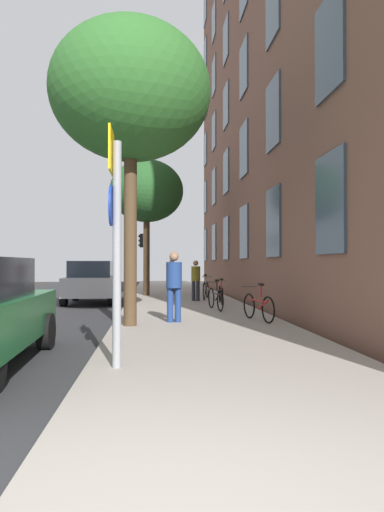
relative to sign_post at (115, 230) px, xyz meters
The scene contains 16 objects.
ground_plane 11.51m from the sign_post, 99.21° to the left, with size 41.80×41.80×0.00m, color #332D28.
road_asphalt 12.02m from the sign_post, 109.28° to the left, with size 7.00×38.00×0.01m, color #2D2D30.
sidewalk 11.48m from the sign_post, 81.44° to the left, with size 4.20×38.00×0.12m, color #9E9389.
building_facade 14.01m from the sign_post, 68.19° to the left, with size 0.56×27.00×19.93m.
sign_post is the anchor object (origin of this frame).
traffic_light 20.42m from the sign_post, 90.12° to the left, with size 0.43×0.24×3.21m.
tree_near 5.41m from the sign_post, 89.89° to the left, with size 3.70×3.70×6.94m.
tree_far 14.20m from the sign_post, 88.92° to the left, with size 3.28×3.28×6.05m.
bicycle_0 5.87m from the sign_post, 56.50° to the left, with size 0.53×1.67×0.94m.
bicycle_1 7.98m from the sign_post, 71.79° to the left, with size 0.42×1.64×0.94m.
bicycle_2 9.92m from the sign_post, 72.74° to the left, with size 0.42×1.70×0.90m.
bicycle_3 12.05m from the sign_post, 77.21° to the left, with size 0.55×1.69×0.98m.
pedestrian_0 4.87m from the sign_post, 77.49° to the left, with size 0.51×0.51×1.70m.
pedestrian_1 11.04m from the sign_post, 78.66° to the left, with size 0.47×0.47×1.53m.
pedestrian_2 14.83m from the sign_post, 84.49° to the left, with size 0.37×0.37×1.63m.
car_1 11.58m from the sign_post, 98.99° to the left, with size 1.95×4.02×1.62m.
Camera 1 is at (-0.08, -2.42, 1.54)m, focal length 31.61 mm.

